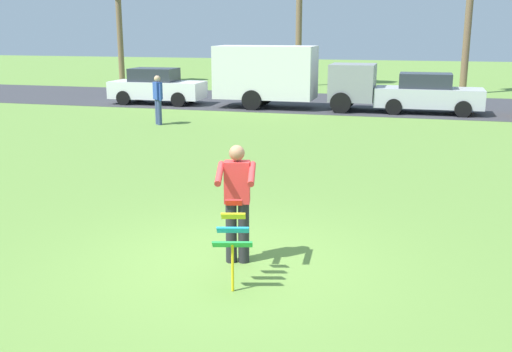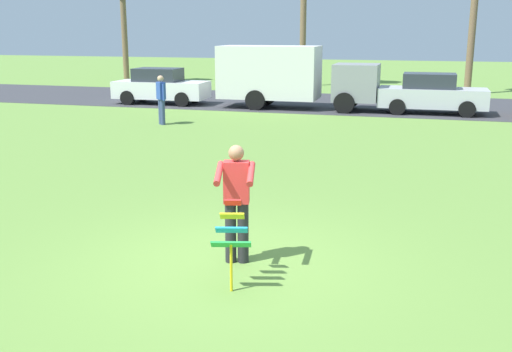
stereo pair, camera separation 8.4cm
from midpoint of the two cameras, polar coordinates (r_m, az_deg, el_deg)
ground_plane at (r=8.74m, az=-2.13°, el=-8.26°), size 120.00×120.00×0.00m
road_strip at (r=27.56m, az=10.69°, el=6.79°), size 120.00×8.00×0.01m
person_kite_flyer at (r=8.43m, az=-1.60°, el=-2.26°), size 0.65×0.73×1.73m
kite_held at (r=7.72m, az=-2.04°, el=-5.42°), size 0.53×0.70×1.11m
parked_car_white at (r=27.53m, az=-9.04°, el=8.46°), size 4.24×1.92×1.60m
parked_truck_grey_van at (r=25.55m, az=3.20°, el=9.63°), size 6.71×2.15×2.62m
parked_car_silver at (r=24.97m, az=16.57°, el=7.52°), size 4.20×1.84×1.60m
person_walker_near at (r=21.39m, az=-8.97°, el=7.38°), size 0.44×0.41×1.73m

